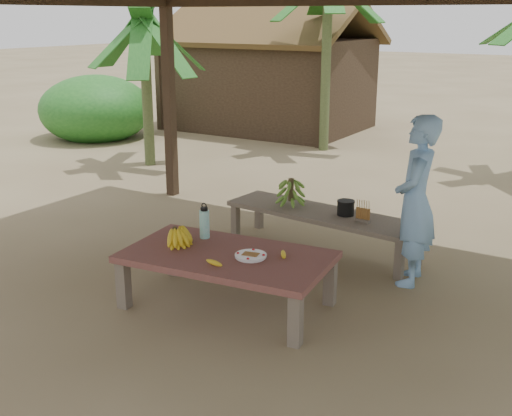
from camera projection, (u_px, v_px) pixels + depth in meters
The scene contains 14 objects.
ground at pixel (253, 291), 6.08m from camera, with size 80.00×80.00×0.00m, color brown.
work_table at pixel (227, 261), 5.65m from camera, with size 1.90×1.20×0.50m.
bench at pixel (322, 217), 7.01m from camera, with size 2.25×0.80×0.45m.
ripe_banana_bunch at pixel (175, 235), 5.83m from camera, with size 0.31×0.26×0.19m, color yellow, non-canonical shape.
plate at pixel (251, 256), 5.53m from camera, with size 0.28×0.28×0.04m.
loose_banana_front at pixel (214, 263), 5.36m from camera, with size 0.04×0.16×0.04m, color yellow.
loose_banana_side at pixel (283, 254), 5.55m from camera, with size 0.04×0.14×0.04m, color yellow.
water_flask at pixel (204, 223), 5.99m from camera, with size 0.09×0.09×0.34m.
green_banana_stalk at pixel (291, 191), 7.18m from camera, with size 0.29×0.29×0.33m, color #598C2D, non-canonical shape.
cooking_pot at pixel (346, 208), 6.86m from camera, with size 0.18×0.18×0.15m, color black.
skewer_rack at pixel (363, 211), 6.62m from camera, with size 0.18×0.08×0.24m, color #A57F47, non-canonical shape.
woman at pixel (415, 201), 6.06m from camera, with size 0.60×0.39×1.64m, color #6D99CE.
hut at pixel (270, 79), 14.54m from camera, with size 4.40×3.43×2.85m.
banana_plant_w at pixel (144, 35), 10.58m from camera, with size 1.80×1.80×2.66m.
Camera 1 is at (2.95, -4.75, 2.51)m, focal length 45.00 mm.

